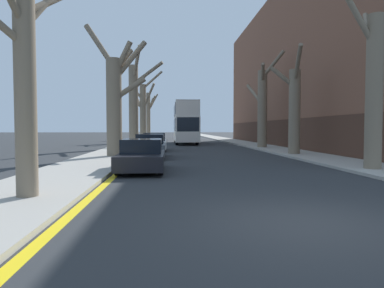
{
  "coord_description": "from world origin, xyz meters",
  "views": [
    {
      "loc": [
        -2.46,
        -5.95,
        1.72
      ],
      "look_at": [
        -0.14,
        27.39,
        0.2
      ],
      "focal_mm": 32.0,
      "sensor_mm": 36.0,
      "label": 1
    }
  ],
  "objects_px": {
    "parked_car_1": "(150,147)",
    "street_tree_right_0": "(374,82)",
    "street_tree_right_1": "(294,107)",
    "double_decker_bus": "(185,121)",
    "street_tree_left_2": "(135,102)",
    "street_tree_left_1": "(115,99)",
    "street_tree_right_2": "(262,106)",
    "parked_car_2": "(154,142)",
    "street_tree_left_0": "(26,74)",
    "street_tree_left_4": "(149,114)",
    "parked_car_0": "(142,156)",
    "street_tree_left_3": "(143,110)"
  },
  "relations": [
    {
      "from": "parked_car_1",
      "to": "street_tree_right_0",
      "type": "bearing_deg",
      "value": -37.42
    },
    {
      "from": "street_tree_right_1",
      "to": "double_decker_bus",
      "type": "bearing_deg",
      "value": 109.23
    },
    {
      "from": "street_tree_left_2",
      "to": "double_decker_bus",
      "type": "bearing_deg",
      "value": 57.54
    },
    {
      "from": "street_tree_left_1",
      "to": "street_tree_right_2",
      "type": "xyz_separation_m",
      "value": [
        11.13,
        8.55,
        0.22
      ]
    },
    {
      "from": "parked_car_1",
      "to": "parked_car_2",
      "type": "height_order",
      "value": "parked_car_2"
    },
    {
      "from": "street_tree_right_1",
      "to": "street_tree_left_0",
      "type": "bearing_deg",
      "value": -131.05
    },
    {
      "from": "street_tree_left_2",
      "to": "street_tree_right_0",
      "type": "bearing_deg",
      "value": -57.78
    },
    {
      "from": "street_tree_left_1",
      "to": "parked_car_1",
      "type": "relative_size",
      "value": 1.93
    },
    {
      "from": "street_tree_left_4",
      "to": "double_decker_bus",
      "type": "relative_size",
      "value": 0.69
    },
    {
      "from": "street_tree_right_2",
      "to": "parked_car_1",
      "type": "bearing_deg",
      "value": -136.38
    },
    {
      "from": "street_tree_right_1",
      "to": "parked_car_0",
      "type": "bearing_deg",
      "value": -140.66
    },
    {
      "from": "street_tree_right_1",
      "to": "street_tree_right_2",
      "type": "xyz_separation_m",
      "value": [
        0.09,
        7.6,
        0.61
      ]
    },
    {
      "from": "street_tree_left_1",
      "to": "street_tree_right_0",
      "type": "distance_m",
      "value": 13.34
    },
    {
      "from": "street_tree_left_3",
      "to": "street_tree_right_2",
      "type": "xyz_separation_m",
      "value": [
        11.13,
        -13.71,
        -0.35
      ]
    },
    {
      "from": "street_tree_left_4",
      "to": "parked_car_2",
      "type": "distance_m",
      "value": 27.1
    },
    {
      "from": "street_tree_left_2",
      "to": "parked_car_2",
      "type": "xyz_separation_m",
      "value": [
        1.92,
        -4.23,
        -3.38
      ]
    },
    {
      "from": "street_tree_left_0",
      "to": "parked_car_2",
      "type": "distance_m",
      "value": 18.53
    },
    {
      "from": "street_tree_left_0",
      "to": "street_tree_right_0",
      "type": "relative_size",
      "value": 0.8
    },
    {
      "from": "street_tree_left_2",
      "to": "street_tree_right_1",
      "type": "height_order",
      "value": "street_tree_left_2"
    },
    {
      "from": "street_tree_right_2",
      "to": "parked_car_2",
      "type": "bearing_deg",
      "value": -165.79
    },
    {
      "from": "double_decker_bus",
      "to": "parked_car_2",
      "type": "bearing_deg",
      "value": -104.1
    },
    {
      "from": "street_tree_left_0",
      "to": "street_tree_right_1",
      "type": "bearing_deg",
      "value": 48.95
    },
    {
      "from": "street_tree_left_1",
      "to": "parked_car_0",
      "type": "height_order",
      "value": "street_tree_left_1"
    },
    {
      "from": "street_tree_left_1",
      "to": "street_tree_right_2",
      "type": "height_order",
      "value": "street_tree_right_2"
    },
    {
      "from": "street_tree_left_2",
      "to": "parked_car_1",
      "type": "xyz_separation_m",
      "value": [
        1.92,
        -10.61,
        -3.38
      ]
    },
    {
      "from": "street_tree_right_1",
      "to": "double_decker_bus",
      "type": "relative_size",
      "value": 0.63
    },
    {
      "from": "street_tree_left_1",
      "to": "parked_car_1",
      "type": "bearing_deg",
      "value": -3.98
    },
    {
      "from": "parked_car_0",
      "to": "parked_car_1",
      "type": "relative_size",
      "value": 1.01
    },
    {
      "from": "street_tree_right_1",
      "to": "street_tree_left_2",
      "type": "bearing_deg",
      "value": 138.99
    },
    {
      "from": "street_tree_right_1",
      "to": "parked_car_2",
      "type": "xyz_separation_m",
      "value": [
        -9.03,
        5.29,
        -2.41
      ]
    },
    {
      "from": "street_tree_right_0",
      "to": "parked_car_1",
      "type": "distance_m",
      "value": 11.96
    },
    {
      "from": "street_tree_right_1",
      "to": "parked_car_0",
      "type": "xyz_separation_m",
      "value": [
        -9.03,
        -7.4,
        -2.45
      ]
    },
    {
      "from": "street_tree_left_1",
      "to": "street_tree_right_0",
      "type": "xyz_separation_m",
      "value": [
        11.23,
        -7.19,
        0.1
      ]
    },
    {
      "from": "parked_car_0",
      "to": "parked_car_1",
      "type": "xyz_separation_m",
      "value": [
        0.0,
        6.31,
        0.04
      ]
    },
    {
      "from": "street_tree_left_3",
      "to": "street_tree_left_4",
      "type": "height_order",
      "value": "street_tree_left_3"
    },
    {
      "from": "street_tree_left_2",
      "to": "street_tree_left_4",
      "type": "bearing_deg",
      "value": 89.98
    },
    {
      "from": "street_tree_left_3",
      "to": "street_tree_left_4",
      "type": "distance_m",
      "value": 10.82
    },
    {
      "from": "street_tree_right_1",
      "to": "parked_car_2",
      "type": "height_order",
      "value": "street_tree_right_1"
    },
    {
      "from": "street_tree_left_0",
      "to": "street_tree_left_1",
      "type": "xyz_separation_m",
      "value": [
        0.24,
        12.01,
        0.46
      ]
    },
    {
      "from": "street_tree_left_1",
      "to": "street_tree_left_2",
      "type": "distance_m",
      "value": 10.49
    },
    {
      "from": "double_decker_bus",
      "to": "parked_car_1",
      "type": "bearing_deg",
      "value": -99.3
    },
    {
      "from": "street_tree_left_2",
      "to": "parked_car_0",
      "type": "xyz_separation_m",
      "value": [
        1.92,
        -16.92,
        -3.42
      ]
    },
    {
      "from": "street_tree_left_0",
      "to": "parked_car_2",
      "type": "xyz_separation_m",
      "value": [
        2.25,
        18.25,
        -2.34
      ]
    },
    {
      "from": "street_tree_right_0",
      "to": "street_tree_left_2",
      "type": "bearing_deg",
      "value": 122.22
    },
    {
      "from": "parked_car_0",
      "to": "parked_car_1",
      "type": "bearing_deg",
      "value": 90.0
    },
    {
      "from": "street_tree_left_3",
      "to": "street_tree_left_4",
      "type": "relative_size",
      "value": 1.23
    },
    {
      "from": "street_tree_right_2",
      "to": "parked_car_2",
      "type": "height_order",
      "value": "street_tree_right_2"
    },
    {
      "from": "street_tree_left_2",
      "to": "street_tree_left_4",
      "type": "relative_size",
      "value": 1.21
    },
    {
      "from": "street_tree_left_3",
      "to": "street_tree_left_0",
      "type": "bearing_deg",
      "value": -90.41
    },
    {
      "from": "street_tree_left_0",
      "to": "street_tree_left_3",
      "type": "distance_m",
      "value": 34.28
    }
  ]
}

